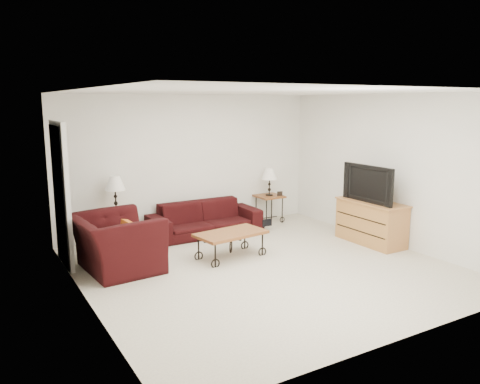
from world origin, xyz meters
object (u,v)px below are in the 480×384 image
Objects in this scene: television at (372,183)px; backpack at (263,220)px; armchair at (116,243)px; tv_stand at (371,222)px; sofa at (205,218)px; coffee_table at (231,245)px; lamp_left at (115,193)px; side_table_left at (117,228)px; side_table_right at (269,209)px; lamp_right at (269,182)px.

backpack is (-1.09, 1.63, -0.84)m from television.
armchair reaches higher than tv_stand.
coffee_table is (-0.23, -1.38, -0.09)m from sofa.
tv_stand is at bearing -106.56° from armchair.
coffee_table is 1.72m from backpack.
sofa is 1.66m from lamp_left.
television reaches higher than lamp_left.
television reaches higher than tv_stand.
lamp_left is 2.76m from backpack.
armchair is at bearing 179.10° from backpack.
side_table_left reaches higher than backpack.
television reaches higher than sofa.
side_table_left is 3.07m from side_table_right.
side_table_right is 0.51× the size of coffee_table.
side_table_left is at bearing 173.37° from sofa.
side_table_right is 1.00× the size of lamp_right.
sofa is 1.87× the size of television.
lamp_left is 4.27m from television.
side_table_left is 4.29m from tv_stand.
lamp_right is (0.00, 0.00, 0.54)m from side_table_right.
side_table_right is 0.63m from backpack.
television reaches higher than side_table_left.
sofa is 2.18m from armchair.
lamp_left is (-1.55, 0.18, 0.58)m from sofa.
television is at bearing -72.48° from side_table_right.
tv_stand is (2.43, -0.53, 0.16)m from coffee_table.
sofa is 5.11× the size of backpack.
coffee_table is (-1.75, -1.56, -0.61)m from lamp_right.
armchair is (-0.36, -1.22, -0.48)m from lamp_left.
coffee_table is at bearing -106.01° from armchair.
side_table_left is 0.49× the size of tv_stand.
sofa is 3.46× the size of lamp_left.
armchair is at bearing -106.45° from side_table_left.
side_table_right is 2.19m from tv_stand.
lamp_right reaches higher than side_table_left.
television is 2.13m from backpack.
coffee_table is (1.32, -1.56, -0.68)m from lamp_left.
television reaches higher than lamp_right.
tv_stand is at bearing -29.11° from lamp_left.
side_table_left is at bearing 150.89° from tv_stand.
tv_stand is at bearing -40.96° from sofa.
side_table_right is 2.32m from television.
side_table_left reaches higher than coffee_table.
sofa is 1.56m from side_table_left.
sofa is 1.61m from lamp_right.
lamp_right is at bearing -162.48° from television.
coffee_table is at bearing -49.84° from side_table_left.
television is (2.17, -1.90, 0.74)m from sofa.
side_table_right is 3.12m from lamp_left.
television is 2.73× the size of backpack.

